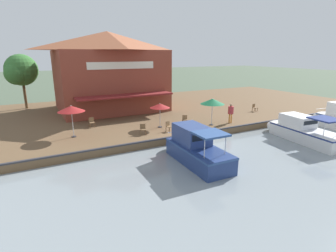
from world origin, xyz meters
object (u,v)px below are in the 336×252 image
Objects in this scene: cafe_chair_under_first_umbrella at (92,122)px; cafe_chair_far_corner_seat at (185,119)px; patio_umbrella_far_corner at (212,101)px; cafe_chair_beside_entrance at (143,129)px; waterfront_restaurant at (109,71)px; person_at_quay_edge at (231,111)px; cafe_chair_facing_river at (255,107)px; motorboat_far_downstream at (300,130)px; motorboat_nearest_quay at (193,147)px; tree_downstream_bank at (20,71)px; patio_umbrella_back_row at (71,109)px; cafe_chair_mid_patio at (169,126)px; tree_behind_restaurant at (111,72)px; patio_umbrella_mid_patio_right at (160,106)px.

cafe_chair_far_corner_seat is at bearing 68.82° from cafe_chair_under_first_umbrella.
patio_umbrella_far_corner reaches higher than cafe_chair_beside_entrance.
waterfront_restaurant is 6.59× the size of person_at_quay_edge.
cafe_chair_facing_river is 0.12× the size of motorboat_far_downstream.
motorboat_nearest_quay is at bearing 2.34° from waterfront_restaurant.
tree_downstream_bank reaches higher than motorboat_nearest_quay.
person_at_quay_edge is 0.29× the size of tree_downstream_bank.
cafe_chair_mid_patio is at bearing 74.05° from patio_umbrella_back_row.
tree_downstream_bank is at bearing -139.11° from cafe_chair_far_corner_seat.
cafe_chair_beside_entrance is (-0.23, -6.68, -1.71)m from patio_umbrella_far_corner.
patio_umbrella_back_row is at bearing -27.03° from tree_behind_restaurant.
cafe_chair_under_first_umbrella is at bearing -24.07° from tree_behind_restaurant.
motorboat_far_downstream is (5.42, 4.92, -1.97)m from patio_umbrella_far_corner.
patio_umbrella_mid_patio_right is at bearing 35.32° from tree_downstream_bank.
cafe_chair_far_corner_seat is (-1.31, 2.39, 0.00)m from cafe_chair_mid_patio.
patio_umbrella_mid_patio_right is 12.60m from cafe_chair_facing_river.
patio_umbrella_back_row is at bearing -99.57° from person_at_quay_edge.
cafe_chair_facing_river is at bearing 114.93° from person_at_quay_edge.
person_at_quay_edge is at bearing 68.99° from cafe_chair_under_first_umbrella.
cafe_chair_mid_patio is at bearing 33.06° from tree_downstream_bank.
cafe_chair_under_first_umbrella is (-4.38, -9.86, -1.71)m from patio_umbrella_far_corner.
cafe_chair_mid_patio is at bearing 7.64° from waterfront_restaurant.
cafe_chair_under_first_umbrella is at bearing -123.53° from motorboat_far_downstream.
cafe_chair_under_first_umbrella is at bearing -111.01° from person_at_quay_edge.
patio_umbrella_back_row is at bearing -40.17° from cafe_chair_under_first_umbrella.
cafe_chair_beside_entrance is 1.00× the size of cafe_chair_far_corner_seat.
cafe_chair_under_first_umbrella is 0.14× the size of motorboat_nearest_quay.
motorboat_nearest_quay is at bearing 25.68° from cafe_chair_under_first_umbrella.
cafe_chair_far_corner_seat is (-1.12, 4.65, 0.00)m from cafe_chair_beside_entrance.
cafe_chair_facing_river is at bearing 91.24° from patio_umbrella_back_row.
cafe_chair_beside_entrance is (11.53, -0.69, -3.97)m from waterfront_restaurant.
patio_umbrella_back_row is (-2.13, -11.75, 0.07)m from patio_umbrella_far_corner.
waterfront_restaurant is 14.05× the size of cafe_chair_facing_river.
patio_umbrella_mid_patio_right is 6.82m from motorboat_nearest_quay.
waterfront_restaurant is 20.78m from motorboat_far_downstream.
person_at_quay_edge is (2.32, 13.79, -1.11)m from patio_umbrella_back_row.
tree_downstream_bank is at bearing -121.02° from cafe_chair_facing_river.
tree_behind_restaurant is at bearing 178.02° from motorboat_nearest_quay.
tree_behind_restaurant reaches higher than motorboat_far_downstream.
patio_umbrella_mid_patio_right reaches higher than cafe_chair_facing_river.
tree_downstream_bank is (-15.06, -13.05, 3.93)m from cafe_chair_far_corner_seat.
patio_umbrella_back_row is at bearing -94.62° from cafe_chair_far_corner_seat.
cafe_chair_far_corner_seat is 0.13× the size of tree_downstream_bank.
tree_behind_restaurant is (-13.64, -12.53, 3.46)m from cafe_chair_facing_river.
cafe_chair_mid_patio is (2.09, 7.33, -1.78)m from patio_umbrella_back_row.
patio_umbrella_far_corner is at bearing 88.02° from cafe_chair_beside_entrance.
patio_umbrella_mid_patio_right is at bearing 120.45° from cafe_chair_beside_entrance.
tree_downstream_bank is (-16.37, -10.66, 3.93)m from cafe_chair_mid_patio.
motorboat_far_downstream is at bearing 56.47° from cafe_chair_under_first_umbrella.
cafe_chair_beside_entrance is (1.27, -2.16, -1.46)m from patio_umbrella_mid_patio_right.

